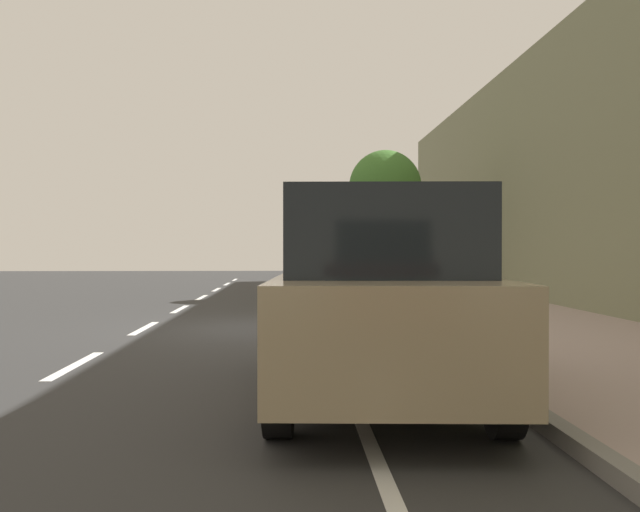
{
  "coord_description": "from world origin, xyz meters",
  "views": [
    {
      "loc": [
        0.12,
        -13.21,
        1.47
      ],
      "look_at": [
        0.93,
        6.99,
        1.28
      ],
      "focal_mm": 39.71,
      "sensor_mm": 36.0,
      "label": 1
    }
  ],
  "objects_px": {
    "parked_sedan_white_mid": "(345,287)",
    "cyclist_with_backpack": "(354,266)",
    "fire_hydrant": "(456,309)",
    "street_tree_mid_block": "(385,188)",
    "parked_suv_tan_second": "(379,294)",
    "bicycle_at_curb": "(345,286)",
    "parked_sedan_silver_far": "(317,266)"
  },
  "relations": [
    {
      "from": "parked_sedan_silver_far",
      "to": "street_tree_mid_block",
      "type": "xyz_separation_m",
      "value": [
        1.8,
        -8.2,
        2.6
      ]
    },
    {
      "from": "parked_sedan_silver_far",
      "to": "bicycle_at_curb",
      "type": "height_order",
      "value": "parked_sedan_silver_far"
    },
    {
      "from": "parked_sedan_white_mid",
      "to": "street_tree_mid_block",
      "type": "height_order",
      "value": "street_tree_mid_block"
    },
    {
      "from": "parked_sedan_white_mid",
      "to": "parked_suv_tan_second",
      "type": "bearing_deg",
      "value": -91.37
    },
    {
      "from": "parked_suv_tan_second",
      "to": "bicycle_at_curb",
      "type": "xyz_separation_m",
      "value": [
        0.74,
        14.05,
        -0.65
      ]
    },
    {
      "from": "street_tree_mid_block",
      "to": "cyclist_with_backpack",
      "type": "bearing_deg",
      "value": -132.22
    },
    {
      "from": "street_tree_mid_block",
      "to": "bicycle_at_curb",
      "type": "bearing_deg",
      "value": -151.17
    },
    {
      "from": "bicycle_at_curb",
      "to": "cyclist_with_backpack",
      "type": "relative_size",
      "value": 0.9
    },
    {
      "from": "parked_suv_tan_second",
      "to": "street_tree_mid_block",
      "type": "distance_m",
      "value": 15.08
    },
    {
      "from": "cyclist_with_backpack",
      "to": "fire_hydrant",
      "type": "distance_m",
      "value": 9.92
    },
    {
      "from": "parked_suv_tan_second",
      "to": "bicycle_at_curb",
      "type": "relative_size",
      "value": 3.3
    },
    {
      "from": "parked_sedan_silver_far",
      "to": "bicycle_at_curb",
      "type": "relative_size",
      "value": 3.04
    },
    {
      "from": "parked_sedan_white_mid",
      "to": "bicycle_at_curb",
      "type": "relative_size",
      "value": 3.08
    },
    {
      "from": "parked_sedan_white_mid",
      "to": "street_tree_mid_block",
      "type": "bearing_deg",
      "value": 77.45
    },
    {
      "from": "bicycle_at_curb",
      "to": "fire_hydrant",
      "type": "bearing_deg",
      "value": -85.06
    },
    {
      "from": "street_tree_mid_block",
      "to": "fire_hydrant",
      "type": "bearing_deg",
      "value": -92.02
    },
    {
      "from": "parked_sedan_silver_far",
      "to": "street_tree_mid_block",
      "type": "relative_size",
      "value": 1.01
    },
    {
      "from": "bicycle_at_curb",
      "to": "street_tree_mid_block",
      "type": "bearing_deg",
      "value": 28.83
    },
    {
      "from": "street_tree_mid_block",
      "to": "parked_suv_tan_second",
      "type": "bearing_deg",
      "value": -97.81
    },
    {
      "from": "bicycle_at_curb",
      "to": "street_tree_mid_block",
      "type": "height_order",
      "value": "street_tree_mid_block"
    },
    {
      "from": "parked_suv_tan_second",
      "to": "cyclist_with_backpack",
      "type": "bearing_deg",
      "value": 85.94
    },
    {
      "from": "parked_sedan_silver_far",
      "to": "cyclist_with_backpack",
      "type": "bearing_deg",
      "value": -85.48
    },
    {
      "from": "parked_suv_tan_second",
      "to": "street_tree_mid_block",
      "type": "height_order",
      "value": "street_tree_mid_block"
    },
    {
      "from": "parked_sedan_white_mid",
      "to": "parked_sedan_silver_far",
      "type": "height_order",
      "value": "same"
    },
    {
      "from": "parked_sedan_silver_far",
      "to": "parked_suv_tan_second",
      "type": "bearing_deg",
      "value": -90.56
    },
    {
      "from": "parked_sedan_white_mid",
      "to": "cyclist_with_backpack",
      "type": "xyz_separation_m",
      "value": [
        0.81,
        7.24,
        0.23
      ]
    },
    {
      "from": "street_tree_mid_block",
      "to": "parked_sedan_white_mid",
      "type": "bearing_deg",
      "value": -102.55
    },
    {
      "from": "street_tree_mid_block",
      "to": "fire_hydrant",
      "type": "relative_size",
      "value": 5.23
    },
    {
      "from": "parked_sedan_white_mid",
      "to": "cyclist_with_backpack",
      "type": "bearing_deg",
      "value": 83.61
    },
    {
      "from": "cyclist_with_backpack",
      "to": "street_tree_mid_block",
      "type": "bearing_deg",
      "value": 47.78
    },
    {
      "from": "street_tree_mid_block",
      "to": "fire_hydrant",
      "type": "xyz_separation_m",
      "value": [
        -0.39,
        -11.06,
        -2.79
      ]
    },
    {
      "from": "parked_sedan_silver_far",
      "to": "street_tree_mid_block",
      "type": "bearing_deg",
      "value": -77.62
    }
  ]
}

